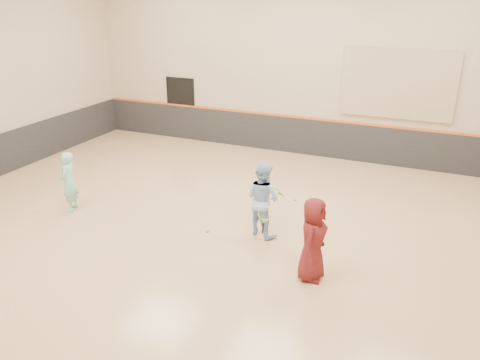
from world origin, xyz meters
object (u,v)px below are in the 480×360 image
at_px(spare_racket, 275,190).
at_px(young_man, 313,239).
at_px(girl, 69,182).
at_px(instructor, 263,199).

bearing_deg(spare_racket, young_man, -61.34).
xyz_separation_m(girl, spare_racket, (4.19, 3.07, -0.71)).
bearing_deg(instructor, spare_racket, -55.38).
bearing_deg(young_man, girl, 85.54).
bearing_deg(girl, spare_racket, 107.86).
distance_m(girl, young_man, 6.18).
bearing_deg(young_man, spare_racket, 29.10).
relative_size(instructor, young_man, 1.04).
bearing_deg(instructor, girl, 31.02).
height_order(girl, instructor, instructor).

